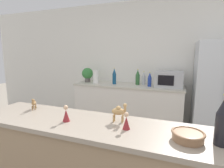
{
  "coord_description": "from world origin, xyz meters",
  "views": [
    {
      "loc": [
        0.63,
        -0.84,
        1.5
      ],
      "look_at": [
        -0.21,
        1.36,
        1.1
      ],
      "focal_mm": 28.0,
      "sensor_mm": 36.0,
      "label": 1
    }
  ],
  "objects_px": {
    "microwave": "(169,79)",
    "back_bottle_3": "(114,76)",
    "back_bottle_0": "(138,77)",
    "wise_man_figurine_crimson": "(66,114)",
    "back_bottle_1": "(150,80)",
    "wise_man_figurine_purple": "(126,122)",
    "fruit_bowl": "(188,135)",
    "refrigerator": "(222,95)",
    "camel_figurine_second": "(34,103)",
    "back_bottle_2": "(144,78)",
    "camel_figurine": "(119,111)",
    "paper_towel_roll": "(96,77)",
    "potted_plant": "(87,74)",
    "wine_bottle": "(224,121)"
  },
  "relations": [
    {
      "from": "wine_bottle",
      "to": "camel_figurine_second",
      "type": "relative_size",
      "value": 2.68
    },
    {
      "from": "refrigerator",
      "to": "back_bottle_1",
      "type": "height_order",
      "value": "refrigerator"
    },
    {
      "from": "refrigerator",
      "to": "wine_bottle",
      "type": "height_order",
      "value": "refrigerator"
    },
    {
      "from": "back_bottle_3",
      "to": "camel_figurine_second",
      "type": "bearing_deg",
      "value": -93.75
    },
    {
      "from": "back_bottle_2",
      "to": "back_bottle_3",
      "type": "relative_size",
      "value": 0.8
    },
    {
      "from": "paper_towel_roll",
      "to": "fruit_bowl",
      "type": "height_order",
      "value": "paper_towel_roll"
    },
    {
      "from": "back_bottle_1",
      "to": "wise_man_figurine_purple",
      "type": "xyz_separation_m",
      "value": [
        0.15,
        -2.03,
        -0.02
      ]
    },
    {
      "from": "microwave",
      "to": "back_bottle_3",
      "type": "distance_m",
      "value": 1.02
    },
    {
      "from": "potted_plant",
      "to": "fruit_bowl",
      "type": "bearing_deg",
      "value": -48.63
    },
    {
      "from": "back_bottle_0",
      "to": "wise_man_figurine_crimson",
      "type": "height_order",
      "value": "back_bottle_0"
    },
    {
      "from": "back_bottle_1",
      "to": "potted_plant",
      "type": "bearing_deg",
      "value": 177.2
    },
    {
      "from": "potted_plant",
      "to": "camel_figurine",
      "type": "height_order",
      "value": "potted_plant"
    },
    {
      "from": "back_bottle_2",
      "to": "wise_man_figurine_purple",
      "type": "bearing_deg",
      "value": -82.42
    },
    {
      "from": "potted_plant",
      "to": "wise_man_figurine_purple",
      "type": "distance_m",
      "value": 2.56
    },
    {
      "from": "potted_plant",
      "to": "back_bottle_3",
      "type": "relative_size",
      "value": 0.94
    },
    {
      "from": "paper_towel_roll",
      "to": "camel_figurine",
      "type": "distance_m",
      "value": 2.24
    },
    {
      "from": "back_bottle_3",
      "to": "fruit_bowl",
      "type": "xyz_separation_m",
      "value": [
        1.25,
        -2.08,
        -0.07
      ]
    },
    {
      "from": "potted_plant",
      "to": "camel_figurine",
      "type": "bearing_deg",
      "value": -55.41
    },
    {
      "from": "back_bottle_0",
      "to": "back_bottle_1",
      "type": "bearing_deg",
      "value": -23.71
    },
    {
      "from": "refrigerator",
      "to": "microwave",
      "type": "height_order",
      "value": "refrigerator"
    },
    {
      "from": "back_bottle_0",
      "to": "potted_plant",
      "type": "bearing_deg",
      "value": -177.67
    },
    {
      "from": "refrigerator",
      "to": "wise_man_figurine_purple",
      "type": "bearing_deg",
      "value": -116.26
    },
    {
      "from": "wise_man_figurine_crimson",
      "to": "potted_plant",
      "type": "bearing_deg",
      "value": 114.58
    },
    {
      "from": "refrigerator",
      "to": "wise_man_figurine_crimson",
      "type": "xyz_separation_m",
      "value": [
        -1.49,
        -2.05,
        0.17
      ]
    },
    {
      "from": "back_bottle_2",
      "to": "camel_figurine_second",
      "type": "height_order",
      "value": "back_bottle_2"
    },
    {
      "from": "camel_figurine_second",
      "to": "wise_man_figurine_purple",
      "type": "height_order",
      "value": "wise_man_figurine_purple"
    },
    {
      "from": "back_bottle_1",
      "to": "fruit_bowl",
      "type": "height_order",
      "value": "back_bottle_1"
    },
    {
      "from": "wise_man_figurine_purple",
      "to": "back_bottle_3",
      "type": "bearing_deg",
      "value": 112.35
    },
    {
      "from": "back_bottle_0",
      "to": "back_bottle_3",
      "type": "distance_m",
      "value": 0.45
    },
    {
      "from": "back_bottle_1",
      "to": "camel_figurine",
      "type": "bearing_deg",
      "value": -88.2
    },
    {
      "from": "back_bottle_2",
      "to": "wise_man_figurine_crimson",
      "type": "height_order",
      "value": "back_bottle_2"
    },
    {
      "from": "microwave",
      "to": "back_bottle_2",
      "type": "distance_m",
      "value": 0.47
    },
    {
      "from": "camel_figurine_second",
      "to": "back_bottle_3",
      "type": "bearing_deg",
      "value": 86.25
    },
    {
      "from": "paper_towel_roll",
      "to": "back_bottle_1",
      "type": "xyz_separation_m",
      "value": [
        1.09,
        -0.0,
        -0.01
      ]
    },
    {
      "from": "back_bottle_1",
      "to": "back_bottle_3",
      "type": "xyz_separation_m",
      "value": [
        -0.69,
        0.02,
        0.03
      ]
    },
    {
      "from": "back_bottle_2",
      "to": "back_bottle_3",
      "type": "bearing_deg",
      "value": -167.32
    },
    {
      "from": "refrigerator",
      "to": "camel_figurine_second",
      "type": "xyz_separation_m",
      "value": [
        -1.97,
        -1.9,
        0.18
      ]
    },
    {
      "from": "potted_plant",
      "to": "wise_man_figurine_purple",
      "type": "relative_size",
      "value": 2.37
    },
    {
      "from": "paper_towel_roll",
      "to": "back_bottle_1",
      "type": "height_order",
      "value": "same"
    },
    {
      "from": "back_bottle_2",
      "to": "camel_figurine",
      "type": "distance_m",
      "value": 2.08
    },
    {
      "from": "wise_man_figurine_crimson",
      "to": "wise_man_figurine_purple",
      "type": "relative_size",
      "value": 1.05
    },
    {
      "from": "back_bottle_2",
      "to": "fruit_bowl",
      "type": "distance_m",
      "value": 2.31
    },
    {
      "from": "back_bottle_0",
      "to": "back_bottle_1",
      "type": "relative_size",
      "value": 1.14
    },
    {
      "from": "back_bottle_0",
      "to": "refrigerator",
      "type": "bearing_deg",
      "value": -4.85
    },
    {
      "from": "back_bottle_3",
      "to": "wise_man_figurine_purple",
      "type": "bearing_deg",
      "value": -67.65
    },
    {
      "from": "microwave",
      "to": "fruit_bowl",
      "type": "height_order",
      "value": "microwave"
    },
    {
      "from": "camel_figurine_second",
      "to": "camel_figurine",
      "type": "bearing_deg",
      "value": -0.67
    },
    {
      "from": "paper_towel_roll",
      "to": "camel_figurine_second",
      "type": "relative_size",
      "value": 2.29
    },
    {
      "from": "back_bottle_0",
      "to": "fruit_bowl",
      "type": "xyz_separation_m",
      "value": [
        0.8,
        -2.17,
        -0.06
      ]
    },
    {
      "from": "back_bottle_1",
      "to": "wise_man_figurine_purple",
      "type": "distance_m",
      "value": 2.04
    }
  ]
}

